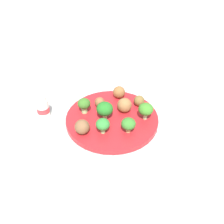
% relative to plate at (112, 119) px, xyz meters
% --- Properties ---
extents(ground_plane, '(4.00, 4.00, 0.00)m').
position_rel_plate_xyz_m(ground_plane, '(0.00, 0.00, -0.01)').
color(ground_plane, '#B2B2AD').
extents(plate, '(0.28, 0.28, 0.02)m').
position_rel_plate_xyz_m(plate, '(0.00, 0.00, 0.00)').
color(plate, red).
rests_on(plate, ground_plane).
extents(broccoli_floret_back_left, '(0.04, 0.04, 0.05)m').
position_rel_plate_xyz_m(broccoli_floret_back_left, '(-0.00, 0.07, 0.04)').
color(broccoli_floret_back_left, '#8CC67B').
rests_on(broccoli_floret_back_left, plate).
extents(broccoli_floret_front_left, '(0.04, 0.04, 0.05)m').
position_rel_plate_xyz_m(broccoli_floret_front_left, '(0.09, 0.01, 0.04)').
color(broccoli_floret_front_left, '#97CB7F').
rests_on(broccoli_floret_front_left, plate).
extents(broccoli_floret_near_rim, '(0.04, 0.04, 0.05)m').
position_rel_plate_xyz_m(broccoli_floret_near_rim, '(-0.09, -0.03, 0.04)').
color(broccoli_floret_near_rim, '#99C083').
rests_on(broccoli_floret_near_rim, plate).
extents(broccoli_floret_center, '(0.05, 0.05, 0.05)m').
position_rel_plate_xyz_m(broccoli_floret_center, '(0.02, 0.01, 0.04)').
color(broccoli_floret_center, '#A8BF81').
rests_on(broccoli_floret_center, plate).
extents(broccoli_floret_mid_left, '(0.04, 0.04, 0.04)m').
position_rel_plate_xyz_m(broccoli_floret_mid_left, '(-0.07, 0.04, 0.04)').
color(broccoli_floret_mid_left, '#AABB6D').
rests_on(broccoli_floret_mid_left, plate).
extents(meatball_back_left, '(0.03, 0.03, 0.03)m').
position_rel_plate_xyz_m(meatball_back_left, '(0.06, -0.04, 0.02)').
color(meatball_back_left, brown).
rests_on(meatball_back_left, plate).
extents(meatball_mid_right, '(0.04, 0.04, 0.04)m').
position_rel_plate_xyz_m(meatball_mid_right, '(-0.02, -0.04, 0.03)').
color(meatball_mid_right, brown).
rests_on(meatball_mid_right, plate).
extents(meatball_front_left, '(0.03, 0.03, 0.03)m').
position_rel_plate_xyz_m(meatball_front_left, '(-0.06, -0.09, 0.02)').
color(meatball_front_left, brown).
rests_on(meatball_front_left, plate).
extents(meatball_back_right, '(0.04, 0.04, 0.04)m').
position_rel_plate_xyz_m(meatball_back_right, '(0.02, -0.10, 0.03)').
color(meatball_back_right, brown).
rests_on(meatball_back_right, plate).
extents(meatball_mid_left, '(0.04, 0.04, 0.04)m').
position_rel_plate_xyz_m(meatball_mid_left, '(0.05, 0.09, 0.03)').
color(meatball_mid_left, brown).
rests_on(meatball_mid_left, plate).
extents(napkin, '(0.18, 0.13, 0.01)m').
position_rel_plate_xyz_m(napkin, '(-0.25, -0.02, -0.01)').
color(napkin, white).
rests_on(napkin, ground_plane).
extents(fork, '(0.12, 0.03, 0.01)m').
position_rel_plate_xyz_m(fork, '(-0.25, -0.00, -0.00)').
color(fork, silver).
rests_on(fork, napkin).
extents(knife, '(0.15, 0.03, 0.01)m').
position_rel_plate_xyz_m(knife, '(-0.25, -0.04, -0.00)').
color(knife, white).
rests_on(knife, napkin).
extents(yogurt_bottle, '(0.04, 0.04, 0.07)m').
position_rel_plate_xyz_m(yogurt_bottle, '(0.21, 0.05, 0.02)').
color(yogurt_bottle, white).
rests_on(yogurt_bottle, ground_plane).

